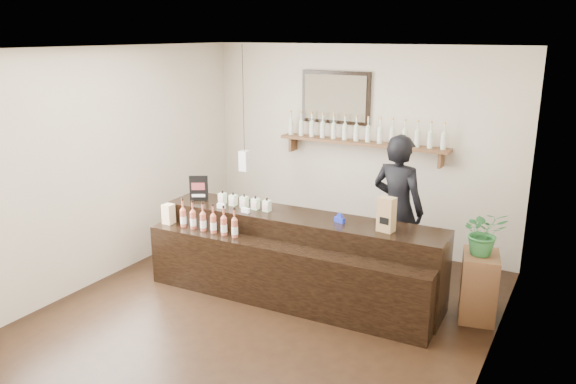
% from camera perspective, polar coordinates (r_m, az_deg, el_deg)
% --- Properties ---
extents(ground, '(5.00, 5.00, 0.00)m').
position_cam_1_polar(ground, '(6.23, -2.30, -12.33)').
color(ground, black).
rests_on(ground, ground).
extents(room_shell, '(5.00, 5.00, 5.00)m').
position_cam_1_polar(room_shell, '(5.63, -2.49, 3.14)').
color(room_shell, beige).
rests_on(room_shell, ground).
extents(back_wall_decor, '(2.66, 0.96, 1.69)m').
position_cam_1_polar(back_wall_decor, '(7.76, 5.93, 6.96)').
color(back_wall_decor, brown).
rests_on(back_wall_decor, ground).
extents(counter, '(3.38, 1.02, 1.10)m').
position_cam_1_polar(counter, '(6.48, 0.57, -6.85)').
color(counter, black).
rests_on(counter, ground).
extents(promo_sign, '(0.21, 0.13, 0.32)m').
position_cam_1_polar(promo_sign, '(6.99, -9.05, 0.37)').
color(promo_sign, black).
rests_on(promo_sign, counter).
extents(paper_bag, '(0.18, 0.15, 0.37)m').
position_cam_1_polar(paper_bag, '(5.93, 9.97, -2.26)').
color(paper_bag, olive).
rests_on(paper_bag, counter).
extents(tape_dispenser, '(0.13, 0.08, 0.10)m').
position_cam_1_polar(tape_dispenser, '(6.18, 5.26, -2.74)').
color(tape_dispenser, '#16249E').
rests_on(tape_dispenser, counter).
extents(side_cabinet, '(0.46, 0.56, 0.72)m').
position_cam_1_polar(side_cabinet, '(6.34, 18.79, -9.04)').
color(side_cabinet, brown).
rests_on(side_cabinet, ground).
extents(potted_plant, '(0.56, 0.54, 0.49)m').
position_cam_1_polar(potted_plant, '(6.12, 19.29, -3.89)').
color(potted_plant, '#2D7134').
rests_on(potted_plant, side_cabinet).
extents(shopkeeper, '(0.83, 0.62, 2.06)m').
position_cam_1_polar(shopkeeper, '(6.80, 11.11, -0.78)').
color(shopkeeper, black).
rests_on(shopkeeper, ground).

